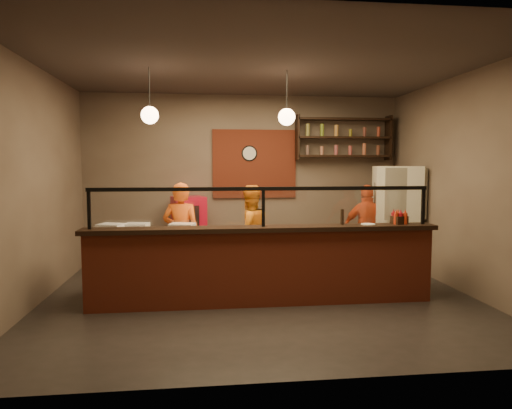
{
  "coord_description": "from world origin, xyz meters",
  "views": [
    {
      "loc": [
        -0.8,
        -6.23,
        1.85
      ],
      "look_at": [
        -0.03,
        0.3,
        1.3
      ],
      "focal_mm": 32.0,
      "sensor_mm": 36.0,
      "label": 1
    }
  ],
  "objects": [
    {
      "name": "floor",
      "position": [
        0.0,
        0.0,
        0.0
      ],
      "size": [
        6.0,
        6.0,
        0.0
      ],
      "primitive_type": "plane",
      "color": "black",
      "rests_on": "ground"
    },
    {
      "name": "ceiling",
      "position": [
        0.0,
        0.0,
        3.2
      ],
      "size": [
        6.0,
        6.0,
        0.0
      ],
      "primitive_type": "plane",
      "rotation": [
        3.14,
        0.0,
        0.0
      ],
      "color": "#3C332E",
      "rests_on": "wall_back"
    },
    {
      "name": "wall_back",
      "position": [
        0.0,
        2.5,
        1.6
      ],
      "size": [
        6.0,
        0.0,
        6.0
      ],
      "primitive_type": "plane",
      "rotation": [
        1.57,
        0.0,
        0.0
      ],
      "color": "#6A5B4E",
      "rests_on": "floor"
    },
    {
      "name": "wall_left",
      "position": [
        -3.0,
        0.0,
        1.6
      ],
      "size": [
        0.0,
        5.0,
        5.0
      ],
      "primitive_type": "plane",
      "rotation": [
        1.57,
        0.0,
        1.57
      ],
      "color": "#6A5B4E",
      "rests_on": "floor"
    },
    {
      "name": "wall_right",
      "position": [
        3.0,
        0.0,
        1.6
      ],
      "size": [
        0.0,
        5.0,
        5.0
      ],
      "primitive_type": "plane",
      "rotation": [
        1.57,
        0.0,
        -1.57
      ],
      "color": "#6A5B4E",
      "rests_on": "floor"
    },
    {
      "name": "wall_front",
      "position": [
        0.0,
        -2.5,
        1.6
      ],
      "size": [
        6.0,
        0.0,
        6.0
      ],
      "primitive_type": "plane",
      "rotation": [
        -1.57,
        0.0,
        0.0
      ],
      "color": "#6A5B4E",
      "rests_on": "floor"
    },
    {
      "name": "brick_patch",
      "position": [
        0.2,
        2.47,
        1.9
      ],
      "size": [
        1.6,
        0.04,
        1.3
      ],
      "primitive_type": "cube",
      "color": "#983821",
      "rests_on": "wall_back"
    },
    {
      "name": "service_counter",
      "position": [
        0.0,
        -0.3,
        0.5
      ],
      "size": [
        4.6,
        0.25,
        1.0
      ],
      "primitive_type": "cube",
      "color": "#983821",
      "rests_on": "floor"
    },
    {
      "name": "counter_ledge",
      "position": [
        0.0,
        -0.3,
        1.03
      ],
      "size": [
        4.7,
        0.37,
        0.06
      ],
      "primitive_type": "cube",
      "color": "black",
      "rests_on": "service_counter"
    },
    {
      "name": "worktop_cabinet",
      "position": [
        0.0,
        0.2,
        0.42
      ],
      "size": [
        4.6,
        0.75,
        0.85
      ],
      "primitive_type": "cube",
      "color": "gray",
      "rests_on": "floor"
    },
    {
      "name": "worktop",
      "position": [
        0.0,
        0.2,
        0.88
      ],
      "size": [
        4.6,
        0.75,
        0.05
      ],
      "primitive_type": "cube",
      "color": "white",
      "rests_on": "worktop_cabinet"
    },
    {
      "name": "sneeze_guard",
      "position": [
        0.0,
        -0.3,
        1.37
      ],
      "size": [
        4.5,
        0.05,
        0.52
      ],
      "color": "white",
      "rests_on": "counter_ledge"
    },
    {
      "name": "wall_shelving",
      "position": [
        1.9,
        2.32,
        2.4
      ],
      "size": [
        1.84,
        0.28,
        0.85
      ],
      "color": "black",
      "rests_on": "wall_back"
    },
    {
      "name": "wall_clock",
      "position": [
        0.1,
        2.46,
        2.1
      ],
      "size": [
        0.3,
        0.04,
        0.3
      ],
      "primitive_type": "cylinder",
      "rotation": [
        1.57,
        0.0,
        0.0
      ],
      "color": "black",
      "rests_on": "wall_back"
    },
    {
      "name": "pendant_left",
      "position": [
        -1.5,
        0.2,
        2.55
      ],
      "size": [
        0.24,
        0.24,
        0.77
      ],
      "color": "black",
      "rests_on": "ceiling"
    },
    {
      "name": "pendant_right",
      "position": [
        0.4,
        0.2,
        2.55
      ],
      "size": [
        0.24,
        0.24,
        0.77
      ],
      "color": "black",
      "rests_on": "ceiling"
    },
    {
      "name": "cook_left",
      "position": [
        -1.12,
        0.81,
        0.8
      ],
      "size": [
        0.66,
        0.52,
        1.61
      ],
      "primitive_type": "imported",
      "rotation": [
        0.0,
        0.0,
        2.89
      ],
      "color": "#E45615",
      "rests_on": "floor"
    },
    {
      "name": "cook_mid",
      "position": [
        -0.04,
        1.08,
        0.78
      ],
      "size": [
        0.92,
        0.82,
        1.55
      ],
      "primitive_type": "imported",
      "rotation": [
        0.0,
        0.0,
        3.51
      ],
      "color": "orange",
      "rests_on": "floor"
    },
    {
      "name": "cook_right",
      "position": [
        2.05,
        1.35,
        0.77
      ],
      "size": [
        0.93,
        0.45,
        1.54
      ],
      "primitive_type": "imported",
      "rotation": [
        0.0,
        0.0,
        3.06
      ],
      "color": "red",
      "rests_on": "floor"
    },
    {
      "name": "fridge",
      "position": [
        2.6,
        1.42,
        0.93
      ],
      "size": [
        0.93,
        0.89,
        1.86
      ],
      "primitive_type": "cube",
      "rotation": [
        0.0,
        0.0,
        -0.26
      ],
      "color": "beige",
      "rests_on": "floor"
    },
    {
      "name": "red_cooler",
      "position": [
        -1.05,
        2.15,
        0.65
      ],
      "size": [
        0.68,
        0.65,
        1.3
      ],
      "primitive_type": "cube",
      "rotation": [
        0.0,
        0.0,
        0.28
      ],
      "color": "#B70C26",
      "rests_on": "floor"
    },
    {
      "name": "pizza_dough",
      "position": [
        0.44,
        0.08,
        0.91
      ],
      "size": [
        0.6,
        0.6,
        0.01
      ],
      "primitive_type": "cylinder",
      "rotation": [
        0.0,
        0.0,
        -0.25
      ],
      "color": "beige",
      "rests_on": "worktop"
    },
    {
      "name": "prep_tub_a",
      "position": [
        -2.04,
        0.17,
        0.98
      ],
      "size": [
        0.41,
        0.37,
        0.17
      ],
      "primitive_type": "cube",
      "rotation": [
        0.0,
        0.0,
        -0.36
      ],
      "color": "white",
      "rests_on": "worktop"
    },
    {
      "name": "prep_tub_b",
      "position": [
        -1.72,
        0.26,
        0.98
      ],
      "size": [
        0.35,
        0.3,
        0.16
      ],
      "primitive_type": "cube",
      "rotation": [
        0.0,
        0.0,
        -0.16
      ],
      "color": "silver",
      "rests_on": "worktop"
    },
    {
      "name": "prep_tub_c",
      "position": [
        -1.08,
        0.11,
        0.98
      ],
      "size": [
        0.38,
        0.34,
        0.16
      ],
      "primitive_type": "cube",
      "rotation": [
        0.0,
        0.0,
        -0.25
      ],
      "color": "silver",
      "rests_on": "worktop"
    },
    {
      "name": "rolling_pin",
      "position": [
        -1.54,
        0.32,
        0.93
      ],
      "size": [
        0.35,
        0.1,
        0.06
      ],
      "primitive_type": "cylinder",
      "rotation": [
        0.0,
        1.57,
        -0.1
      ],
      "color": "yellow",
      "rests_on": "worktop"
    },
    {
      "name": "condiment_caddy",
      "position": [
        1.91,
        -0.25,
        1.11
      ],
      "size": [
        0.24,
        0.21,
        0.11
      ],
      "primitive_type": "cube",
      "rotation": [
        0.0,
        0.0,
        0.33
      ],
      "color": "black",
      "rests_on": "counter_ledge"
    },
    {
      "name": "pepper_mill",
      "position": [
        1.1,
        -0.23,
        1.17
      ],
      "size": [
        0.05,
        0.05,
        0.21
      ],
      "primitive_type": "cylinder",
      "rotation": [
        0.0,
        0.0,
        -0.08
      ],
      "color": "black",
      "rests_on": "counter_ledge"
    },
    {
      "name": "small_plate",
      "position": [
        1.45,
        -0.29,
        1.07
      ],
      "size": [
        0.25,
        0.25,
        0.01
      ],
      "primitive_type": "cylinder",
      "rotation": [
        0.0,
        0.0,
        0.43
      ],
      "color": "silver",
      "rests_on": "counter_ledge"
    }
  ]
}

